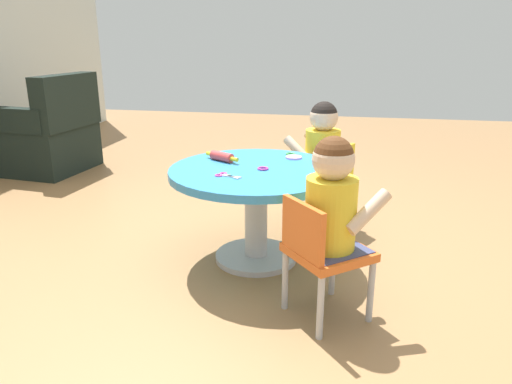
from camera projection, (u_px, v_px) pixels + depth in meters
The scene contains 12 objects.
ground_plane at pixel (256, 259), 2.64m from camera, with size 10.00×10.00×0.00m, color #9E7247.
craft_table at pixel (256, 191), 2.52m from camera, with size 0.90×0.90×0.51m.
child_chair_left at pixel (322, 252), 2.01m from camera, with size 0.42×0.42×0.54m.
seated_child_left at pixel (332, 199), 1.95m from camera, with size 0.43×0.44×0.51m.
child_chair_right at pixel (326, 181), 2.98m from camera, with size 0.41×0.41×0.54m.
seated_child_right at pixel (322, 144), 2.93m from camera, with size 0.40×0.43×0.51m.
armchair_dark at pixel (48, 136), 4.27m from camera, with size 0.78×0.79×0.85m.
rolling_pin at pixel (222, 157), 2.62m from camera, with size 0.13×0.21×0.05m.
craft_scissors at pixel (225, 175), 2.35m from camera, with size 0.10×0.14×0.01m.
playdough_blob_0 at pixel (294, 157), 2.68m from camera, with size 0.09×0.09×0.01m, color #CC99E5.
cookie_cutter_0 at pixel (290, 154), 2.76m from camera, with size 0.05×0.05×0.01m, color #4CB259.
cookie_cutter_1 at pixel (263, 168), 2.46m from camera, with size 0.06×0.06×0.01m, color #D83FA5.
Camera 1 is at (-2.35, -0.45, 1.16)m, focal length 33.97 mm.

